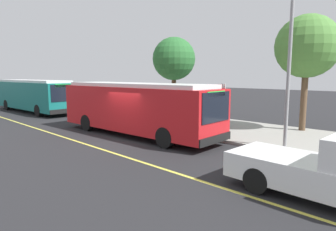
# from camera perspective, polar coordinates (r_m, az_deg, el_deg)

# --- Properties ---
(ground_plane) EXTENTS (120.00, 120.00, 0.00)m
(ground_plane) POSITION_cam_1_polar(r_m,az_deg,el_deg) (15.78, -7.71, -4.60)
(ground_plane) COLOR #232326
(sidewalk_curb) EXTENTS (44.00, 6.40, 0.15)m
(sidewalk_curb) POSITION_cam_1_polar(r_m,az_deg,el_deg) (19.93, 6.06, -1.75)
(sidewalk_curb) COLOR gray
(sidewalk_curb) RESTS_ON ground_plane
(lane_stripe_center) EXTENTS (36.00, 0.14, 0.01)m
(lane_stripe_center) POSITION_cam_1_polar(r_m,az_deg,el_deg) (14.58, -14.60, -5.81)
(lane_stripe_center) COLOR #E0D64C
(lane_stripe_center) RESTS_ON ground_plane
(transit_bus_main) EXTENTS (10.76, 3.10, 2.95)m
(transit_bus_main) POSITION_cam_1_polar(r_m,az_deg,el_deg) (16.58, -6.27, 1.69)
(transit_bus_main) COLOR red
(transit_bus_main) RESTS_ON ground_plane
(transit_bus_second) EXTENTS (11.45, 3.08, 2.95)m
(transit_bus_second) POSITION_cam_1_polar(r_m,az_deg,el_deg) (29.86, -24.79, 3.74)
(transit_bus_second) COLOR #146B66
(transit_bus_second) RESTS_ON ground_plane
(bus_shelter) EXTENTS (2.90, 1.60, 2.48)m
(bus_shelter) POSITION_cam_1_polar(r_m,az_deg,el_deg) (19.36, 5.62, 3.47)
(bus_shelter) COLOR #333338
(bus_shelter) RESTS_ON sidewalk_curb
(waiting_bench) EXTENTS (1.60, 0.48, 0.95)m
(waiting_bench) POSITION_cam_1_polar(r_m,az_deg,el_deg) (19.14, 6.34, -0.46)
(waiting_bench) COLOR brown
(waiting_bench) RESTS_ON sidewalk_curb
(route_sign_post) EXTENTS (0.44, 0.08, 2.80)m
(route_sign_post) POSITION_cam_1_polar(r_m,az_deg,el_deg) (15.66, 10.43, 2.49)
(route_sign_post) COLOR #333338
(route_sign_post) RESTS_ON sidewalk_curb
(pedestrian_commuter) EXTENTS (0.24, 0.40, 1.69)m
(pedestrian_commuter) POSITION_cam_1_polar(r_m,az_deg,el_deg) (19.24, 1.48, 1.08)
(pedestrian_commuter) COLOR #282D47
(pedestrian_commuter) RESTS_ON sidewalk_curb
(street_tree_near_shelter) EXTENTS (3.59, 3.59, 6.67)m
(street_tree_near_shelter) POSITION_cam_1_polar(r_m,az_deg,el_deg) (18.90, 25.51, 11.99)
(street_tree_near_shelter) COLOR brown
(street_tree_near_shelter) RESTS_ON sidewalk_curb
(street_tree_upstreet) EXTENTS (3.32, 3.32, 6.17)m
(street_tree_upstreet) POSITION_cam_1_polar(r_m,az_deg,el_deg) (23.09, 1.16, 10.94)
(street_tree_upstreet) COLOR brown
(street_tree_upstreet) RESTS_ON sidewalk_curb
(utility_pole) EXTENTS (0.16, 0.16, 6.40)m
(utility_pole) POSITION_cam_1_polar(r_m,az_deg,el_deg) (14.03, 22.46, 7.13)
(utility_pole) COLOR gray
(utility_pole) RESTS_ON sidewalk_curb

